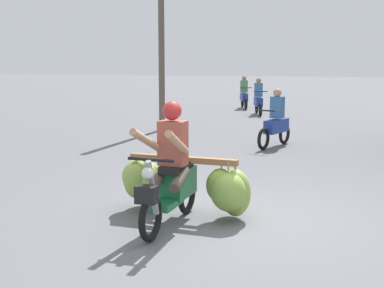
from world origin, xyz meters
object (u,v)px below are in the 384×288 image
motorbike_main_loaded (179,182)px  motorbike_distant_ahead_left (276,123)px  utility_pole (161,34)px  motorbike_distant_far_ahead (244,95)px  motorbike_distant_ahead_right (258,100)px

motorbike_main_loaded → motorbike_distant_ahead_left: motorbike_main_loaded is taller
utility_pole → motorbike_distant_far_ahead: bearing=81.8°
motorbike_main_loaded → motorbike_distant_ahead_right: motorbike_main_loaded is taller
motorbike_distant_ahead_left → utility_pole: size_ratio=0.27×
motorbike_distant_ahead_left → motorbike_distant_far_ahead: bearing=104.8°
motorbike_distant_ahead_right → utility_pole: bearing=-112.0°
motorbike_main_loaded → motorbike_distant_ahead_left: bearing=85.2°
motorbike_distant_ahead_left → motorbike_distant_far_ahead: 10.04m
motorbike_main_loaded → motorbike_distant_ahead_right: 13.54m
utility_pole → motorbike_distant_ahead_left: bearing=-30.6°
motorbike_distant_ahead_right → utility_pole: (-2.08, -5.16, 2.26)m
motorbike_distant_far_ahead → utility_pole: size_ratio=0.28×
motorbike_distant_ahead_right → utility_pole: size_ratio=0.28×
motorbike_main_loaded → motorbike_distant_far_ahead: 16.02m
motorbike_distant_ahead_left → motorbike_distant_ahead_right: 7.48m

